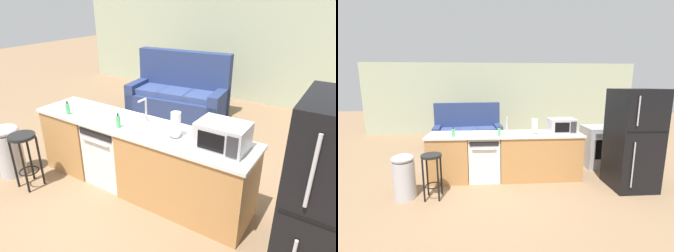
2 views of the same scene
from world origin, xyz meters
TOP-DOWN VIEW (x-y plane):
  - ground_plane at (0.00, 0.00)m, footprint 24.00×24.00m
  - wall_back at (0.30, 4.20)m, footprint 10.00×0.06m
  - kitchen_counter at (0.24, 0.00)m, footprint 2.94×0.66m
  - dishwasher at (-0.25, -0.00)m, footprint 0.58×0.61m
  - stove_range at (2.35, 0.55)m, footprint 0.76×0.68m
  - refrigerator at (2.35, -0.55)m, footprint 0.72×0.73m
  - microwave at (1.25, -0.00)m, footprint 0.50×0.37m
  - sink_faucet at (0.19, 0.14)m, footprint 0.07×0.18m
  - paper_towel_roll at (0.72, -0.02)m, footprint 0.14×0.14m
  - soap_bottle at (0.03, -0.17)m, footprint 0.06×0.06m
  - dish_soap_bottle at (-0.80, -0.21)m, footprint 0.06×0.06m
  - kettle at (2.52, 0.42)m, footprint 0.21×0.17m
  - bar_stool at (-1.07, -0.73)m, footprint 0.32×0.32m
  - trash_bin at (-1.53, -0.69)m, footprint 0.35×0.35m
  - couch at (-0.82, 2.63)m, footprint 2.09×1.13m

SIDE VIEW (x-z plane):
  - ground_plane at x=0.00m, z-range 0.00..0.00m
  - trash_bin at x=-1.53m, z-range 0.01..0.75m
  - couch at x=-0.82m, z-range -0.24..1.03m
  - kitchen_counter at x=0.24m, z-range -0.03..0.87m
  - dishwasher at x=-0.25m, z-range 0.00..0.84m
  - stove_range at x=2.35m, z-range 0.00..0.90m
  - bar_stool at x=-1.07m, z-range 0.17..0.91m
  - refrigerator at x=2.35m, z-range 0.00..1.76m
  - soap_bottle at x=0.03m, z-range 0.88..1.06m
  - dish_soap_bottle at x=-0.80m, z-range 0.88..1.06m
  - kettle at x=2.52m, z-range 0.89..1.08m
  - sink_faucet at x=0.19m, z-range 0.88..1.18m
  - paper_towel_roll at x=0.72m, z-range 0.90..1.18m
  - microwave at x=1.25m, z-range 0.90..1.18m
  - wall_back at x=0.30m, z-range 0.00..2.60m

